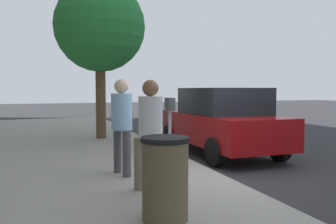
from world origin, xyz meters
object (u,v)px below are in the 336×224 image
(street_tree, at_px, (100,27))
(trash_bin, at_px, (165,178))
(pedestrian_at_meter, at_px, (122,119))
(parked_sedan_near, at_px, (220,121))
(parking_meter, at_px, (170,117))
(pedestrian_bystander, at_px, (151,126))

(street_tree, height_order, trash_bin, street_tree)
(pedestrian_at_meter, relative_size, trash_bin, 1.75)
(parked_sedan_near, bearing_deg, parking_meter, 128.22)
(parking_meter, distance_m, street_tree, 5.35)
(pedestrian_at_meter, relative_size, street_tree, 0.35)
(trash_bin, bearing_deg, pedestrian_at_meter, 0.36)
(street_tree, distance_m, trash_bin, 8.04)
(trash_bin, bearing_deg, parking_meter, -21.13)
(pedestrian_bystander, bearing_deg, parked_sedan_near, -18.20)
(pedestrian_at_meter, xyz_separation_m, pedestrian_bystander, (-1.12, -0.21, -0.03))
(street_tree, bearing_deg, parking_meter, -171.63)
(parking_meter, bearing_deg, trash_bin, 158.87)
(parking_meter, distance_m, parked_sedan_near, 2.59)
(parking_meter, bearing_deg, parked_sedan_near, -51.78)
(pedestrian_bystander, xyz_separation_m, trash_bin, (-1.25, 0.20, -0.51))
(parking_meter, distance_m, trash_bin, 3.02)
(parking_meter, relative_size, parked_sedan_near, 0.32)
(pedestrian_at_meter, xyz_separation_m, trash_bin, (-2.38, -0.01, -0.53))
(pedestrian_bystander, height_order, trash_bin, pedestrian_bystander)
(pedestrian_at_meter, xyz_separation_m, street_tree, (5.05, -0.40, 2.52))
(parking_meter, bearing_deg, pedestrian_at_meter, 110.00)
(street_tree, relative_size, trash_bin, 4.99)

